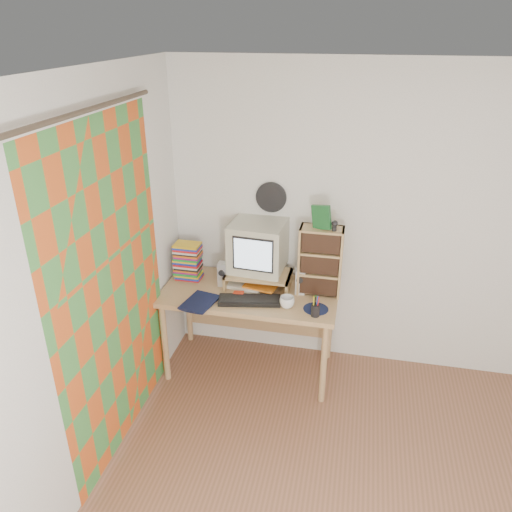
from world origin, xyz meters
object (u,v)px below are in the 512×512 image
at_px(keyboard, 249,300).
at_px(diary, 187,298).
at_px(dvd_stack, 188,262).
at_px(crt_monitor, 257,248).
at_px(cd_rack, 320,261).
at_px(mug, 287,302).
at_px(desk, 252,302).

height_order(keyboard, diary, diary).
bearing_deg(dvd_stack, crt_monitor, 4.17).
height_order(crt_monitor, dvd_stack, crt_monitor).
height_order(dvd_stack, cd_rack, cd_rack).
bearing_deg(mug, desk, 143.23).
bearing_deg(mug, keyboard, 177.34).
distance_m(dvd_stack, cd_rack, 1.10).
distance_m(dvd_stack, mug, 0.94).
bearing_deg(mug, cd_rack, 53.11).
bearing_deg(desk, crt_monitor, 71.32).
relative_size(keyboard, diary, 1.78).
bearing_deg(mug, crt_monitor, 132.03).
bearing_deg(cd_rack, dvd_stack, 178.88).
height_order(desk, crt_monitor, crt_monitor).
bearing_deg(diary, cd_rack, 31.36).
height_order(crt_monitor, mug, crt_monitor).
xyz_separation_m(dvd_stack, diary, (0.12, -0.37, -0.12)).
distance_m(crt_monitor, mug, 0.53).
distance_m(keyboard, diary, 0.48).
bearing_deg(desk, diary, -144.15).
height_order(keyboard, cd_rack, cd_rack).
height_order(crt_monitor, keyboard, crt_monitor).
xyz_separation_m(desk, mug, (0.33, -0.25, 0.18)).
bearing_deg(diary, keyboard, 21.55).
height_order(crt_monitor, diary, crt_monitor).
relative_size(desk, mug, 12.38).
relative_size(keyboard, cd_rack, 0.86).
bearing_deg(mug, diary, -174.89).
height_order(dvd_stack, mug, dvd_stack).
bearing_deg(keyboard, desk, 88.64).
bearing_deg(keyboard, crt_monitor, 81.02).
bearing_deg(cd_rack, mug, -127.14).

